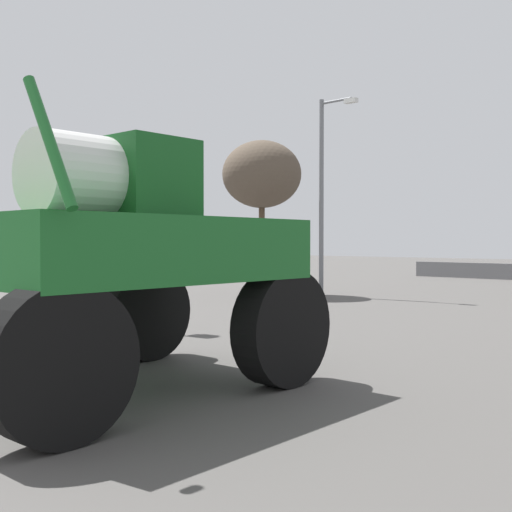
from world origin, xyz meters
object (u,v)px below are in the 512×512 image
(streetlight_far_left, at_px, (324,187))
(bare_tree_left, at_px, (262,175))
(traffic_signal_near_left, at_px, (150,233))
(oversize_sprayer, at_px, (113,259))

(streetlight_far_left, bearing_deg, bare_tree_left, -152.99)
(streetlight_far_left, relative_size, bare_tree_left, 1.24)
(traffic_signal_near_left, bearing_deg, oversize_sprayer, -41.83)
(oversize_sprayer, relative_size, traffic_signal_near_left, 1.71)
(traffic_signal_near_left, relative_size, bare_tree_left, 0.52)
(traffic_signal_near_left, xyz_separation_m, bare_tree_left, (-5.08, 9.37, 2.46))
(oversize_sprayer, distance_m, streetlight_far_left, 16.56)
(streetlight_far_left, xyz_separation_m, bare_tree_left, (-2.24, -1.14, 0.55))
(traffic_signal_near_left, xyz_separation_m, streetlight_far_left, (-2.84, 10.51, 1.91))
(oversize_sprayer, relative_size, bare_tree_left, 0.89)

